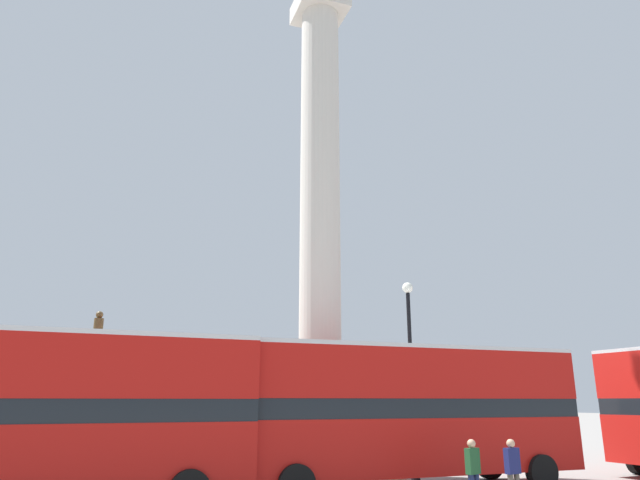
# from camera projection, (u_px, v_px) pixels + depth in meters

# --- Properties ---
(ground_plane) EXTENTS (200.00, 200.00, 0.00)m
(ground_plane) POSITION_uv_depth(u_px,v_px,m) (320.00, 474.00, 20.72)
(ground_plane) COLOR gray
(monument_column) EXTENTS (4.64, 4.64, 21.60)m
(monument_column) POSITION_uv_depth(u_px,v_px,m) (320.00, 270.00, 22.80)
(monument_column) COLOR beige
(monument_column) RESTS_ON ground_plane
(bus_a) EXTENTS (11.00, 3.14, 4.20)m
(bus_a) POSITION_uv_depth(u_px,v_px,m) (24.00, 410.00, 13.63)
(bus_a) COLOR #B7140F
(bus_a) RESTS_ON ground_plane
(bus_b) EXTENTS (11.16, 2.98, 4.19)m
(bus_b) POSITION_uv_depth(u_px,v_px,m) (404.00, 409.00, 17.51)
(bus_b) COLOR #B7140F
(bus_b) RESTS_ON ground_plane
(equestrian_statue) EXTENTS (3.65, 3.39, 5.95)m
(equestrian_statue) POSITION_uv_depth(u_px,v_px,m) (88.00, 423.00, 21.22)
(equestrian_statue) COLOR beige
(equestrian_statue) RESTS_ON ground_plane
(street_lamp) EXTENTS (0.39, 0.39, 6.69)m
(street_lamp) POSITION_uv_depth(u_px,v_px,m) (411.00, 372.00, 19.74)
(street_lamp) COLOR black
(street_lamp) RESTS_ON ground_plane
(pedestrian_near_lamp) EXTENTS (0.45, 0.25, 1.61)m
(pedestrian_near_lamp) POSITION_uv_depth(u_px,v_px,m) (513.00, 469.00, 14.37)
(pedestrian_near_lamp) COLOR #4C473D
(pedestrian_near_lamp) RESTS_ON ground_plane
(pedestrian_by_plinth) EXTENTS (0.46, 0.31, 1.61)m
(pedestrian_by_plinth) POSITION_uv_depth(u_px,v_px,m) (473.00, 470.00, 14.31)
(pedestrian_by_plinth) COLOR #192347
(pedestrian_by_plinth) RESTS_ON ground_plane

